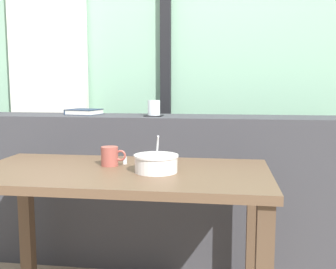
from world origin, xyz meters
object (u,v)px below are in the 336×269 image
(fork_utensil, at_px, (125,160))
(closed_book, at_px, (84,112))
(soup_bowl, at_px, (156,163))
(ceramic_mug, at_px, (110,156))
(breakfast_table, at_px, (121,193))
(coaster_square, at_px, (154,116))
(juice_glass, at_px, (154,108))

(fork_utensil, bearing_deg, closed_book, 113.51)
(soup_bowl, relative_size, ceramic_mug, 1.64)
(closed_book, height_order, fork_utensil, closed_book)
(soup_bowl, distance_m, ceramic_mug, 0.24)
(breakfast_table, xyz_separation_m, coaster_square, (0.04, 0.60, 0.29))
(coaster_square, xyz_separation_m, ceramic_mug, (-0.11, -0.53, -0.14))
(breakfast_table, xyz_separation_m, soup_bowl, (0.16, -0.02, 0.14))
(juice_glass, bearing_deg, fork_utensil, -99.70)
(coaster_square, height_order, fork_utensil, coaster_square)
(juice_glass, distance_m, ceramic_mug, 0.57)
(breakfast_table, height_order, ceramic_mug, ceramic_mug)
(juice_glass, distance_m, closed_book, 0.44)
(closed_book, height_order, soup_bowl, closed_book)
(breakfast_table, xyz_separation_m, closed_book, (-0.40, 0.67, 0.30))
(closed_book, height_order, ceramic_mug, closed_book)
(fork_utensil, xyz_separation_m, ceramic_mug, (-0.04, -0.12, 0.04))
(closed_book, bearing_deg, coaster_square, -9.51)
(coaster_square, xyz_separation_m, juice_glass, (0.00, 0.00, 0.04))
(coaster_square, height_order, juice_glass, juice_glass)
(breakfast_table, distance_m, closed_book, 0.84)
(fork_utensil, relative_size, ceramic_mug, 1.50)
(breakfast_table, bearing_deg, closed_book, 120.54)
(breakfast_table, bearing_deg, coaster_square, 86.30)
(breakfast_table, height_order, closed_book, closed_book)
(coaster_square, xyz_separation_m, fork_utensil, (-0.07, -0.40, -0.18))
(coaster_square, bearing_deg, juice_glass, 0.00)
(breakfast_table, xyz_separation_m, ceramic_mug, (-0.07, 0.08, 0.15))
(juice_glass, xyz_separation_m, ceramic_mug, (-0.11, -0.53, -0.18))
(closed_book, relative_size, ceramic_mug, 1.84)
(coaster_square, relative_size, juice_glass, 1.17)
(coaster_square, relative_size, soup_bowl, 0.54)
(coaster_square, distance_m, ceramic_mug, 0.55)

